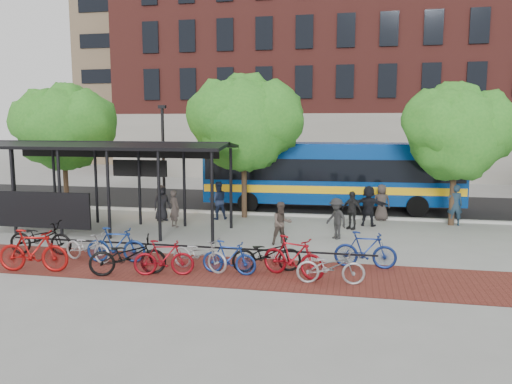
% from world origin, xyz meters
% --- Properties ---
extents(ground, '(160.00, 160.00, 0.00)m').
position_xyz_m(ground, '(0.00, 0.00, 0.00)').
color(ground, '#9E9E99').
rests_on(ground, ground).
extents(asphalt_street, '(160.00, 8.00, 0.01)m').
position_xyz_m(asphalt_street, '(0.00, 8.00, 0.01)').
color(asphalt_street, black).
rests_on(asphalt_street, ground).
extents(curb, '(160.00, 0.25, 0.12)m').
position_xyz_m(curb, '(0.00, 4.00, 0.06)').
color(curb, '#B7B7B2').
rests_on(curb, ground).
extents(brick_strip, '(24.00, 3.00, 0.01)m').
position_xyz_m(brick_strip, '(-2.00, -5.00, 0.00)').
color(brick_strip, maroon).
rests_on(brick_strip, ground).
extents(bike_rack_rail, '(12.00, 0.05, 0.95)m').
position_xyz_m(bike_rack_rail, '(-3.30, -4.10, 0.00)').
color(bike_rack_rail, black).
rests_on(bike_rack_rail, ground).
extents(building_brick, '(55.00, 14.00, 20.00)m').
position_xyz_m(building_brick, '(10.00, 26.00, 10.00)').
color(building_brick, maroon).
rests_on(building_brick, ground).
extents(building_tower, '(22.00, 22.00, 30.00)m').
position_xyz_m(building_tower, '(-16.00, 40.00, 15.00)').
color(building_tower, '#7A664C').
rests_on(building_tower, ground).
extents(bus_shelter, '(10.60, 3.07, 3.60)m').
position_xyz_m(bus_shelter, '(-8.13, -0.48, 3.00)').
color(bus_shelter, black).
rests_on(bus_shelter, ground).
extents(tree_a, '(4.90, 4.00, 6.18)m').
position_xyz_m(tree_a, '(-11.91, 3.35, 4.24)').
color(tree_a, '#382619').
rests_on(tree_a, ground).
extents(tree_b, '(5.15, 4.20, 6.47)m').
position_xyz_m(tree_b, '(-2.90, 3.35, 4.46)').
color(tree_b, '#382619').
rests_on(tree_b, ground).
extents(tree_c, '(4.66, 3.80, 5.92)m').
position_xyz_m(tree_c, '(6.09, 3.35, 4.05)').
color(tree_c, '#382619').
rests_on(tree_c, ground).
extents(lamp_post_left, '(0.35, 0.20, 5.12)m').
position_xyz_m(lamp_post_left, '(-7.00, 3.60, 2.75)').
color(lamp_post_left, black).
rests_on(lamp_post_left, ground).
extents(bus, '(12.46, 3.44, 3.33)m').
position_xyz_m(bus, '(0.78, 6.02, 1.91)').
color(bus, navy).
rests_on(bus, ground).
extents(bike_0, '(2.19, 0.93, 1.12)m').
position_xyz_m(bike_0, '(-8.11, -4.42, 0.56)').
color(bike_0, black).
rests_on(bike_0, ground).
extents(bike_1, '(2.15, 0.86, 1.26)m').
position_xyz_m(bike_1, '(-7.14, -6.18, 0.63)').
color(bike_1, '#9B0F0E').
rests_on(bike_1, ground).
extents(bike_2, '(1.92, 1.09, 0.95)m').
position_xyz_m(bike_2, '(-6.15, -4.89, 0.48)').
color(bike_2, '#B5B5B8').
rests_on(bike_2, ground).
extents(bike_3, '(1.91, 0.78, 1.11)m').
position_xyz_m(bike_3, '(-5.24, -4.80, 0.56)').
color(bike_3, navy).
rests_on(bike_3, ground).
extents(bike_4, '(2.27, 1.47, 1.13)m').
position_xyz_m(bike_4, '(-4.31, -5.93, 0.56)').
color(bike_4, black).
rests_on(bike_4, ground).
extents(bike_5, '(1.78, 0.86, 1.03)m').
position_xyz_m(bike_5, '(-3.28, -5.77, 0.52)').
color(bike_5, maroon).
rests_on(bike_5, ground).
extents(bike_6, '(2.01, 1.21, 1.00)m').
position_xyz_m(bike_6, '(-2.44, -5.11, 0.50)').
color(bike_6, '#A4A4A6').
rests_on(bike_6, ground).
extents(bike_7, '(1.66, 0.61, 0.98)m').
position_xyz_m(bike_7, '(-1.50, -5.28, 0.49)').
color(bike_7, navy).
rests_on(bike_7, ground).
extents(bike_8, '(2.14, 1.26, 1.06)m').
position_xyz_m(bike_8, '(-0.49, -4.83, 0.53)').
color(bike_8, black).
rests_on(bike_8, ground).
extents(bike_9, '(2.01, 1.22, 1.17)m').
position_xyz_m(bike_9, '(0.33, -5.17, 0.58)').
color(bike_9, maroon).
rests_on(bike_9, ground).
extents(bike_10, '(1.88, 0.78, 0.97)m').
position_xyz_m(bike_10, '(1.39, -5.58, 0.48)').
color(bike_10, '#979799').
rests_on(bike_10, ground).
extents(bike_11, '(1.85, 0.57, 1.11)m').
position_xyz_m(bike_11, '(2.33, -3.88, 0.55)').
color(bike_11, navy).
rests_on(bike_11, ground).
extents(pedestrian_0, '(0.90, 0.92, 1.59)m').
position_xyz_m(pedestrian_0, '(-6.41, 1.80, 0.80)').
color(pedestrian_0, black).
rests_on(pedestrian_0, ground).
extents(pedestrian_1, '(0.68, 0.63, 1.56)m').
position_xyz_m(pedestrian_1, '(-5.36, 0.61, 0.78)').
color(pedestrian_1, '#443B36').
rests_on(pedestrian_1, ground).
extents(pedestrian_2, '(1.03, 0.95, 1.70)m').
position_xyz_m(pedestrian_2, '(-4.06, 2.62, 0.85)').
color(pedestrian_2, '#1B2541').
rests_on(pedestrian_2, ground).
extents(pedestrian_4, '(0.97, 0.83, 1.57)m').
position_xyz_m(pedestrian_4, '(1.86, 1.64, 0.78)').
color(pedestrian_4, black).
rests_on(pedestrian_4, ground).
extents(pedestrian_5, '(1.66, 0.86, 1.71)m').
position_xyz_m(pedestrian_5, '(2.54, 2.44, 0.86)').
color(pedestrian_5, black).
rests_on(pedestrian_5, ground).
extents(pedestrian_6, '(0.87, 0.64, 1.62)m').
position_xyz_m(pedestrian_6, '(3.13, 3.80, 0.81)').
color(pedestrian_6, '#3D3430').
rests_on(pedestrian_6, ground).
extents(pedestrian_7, '(0.65, 0.44, 1.74)m').
position_xyz_m(pedestrian_7, '(6.11, 3.28, 0.87)').
color(pedestrian_7, '#1D3143').
rests_on(pedestrian_7, ground).
extents(pedestrian_8, '(0.93, 0.87, 1.54)m').
position_xyz_m(pedestrian_8, '(-0.54, -1.50, 0.77)').
color(pedestrian_8, '#4E413A').
rests_on(pedestrian_8, ground).
extents(pedestrian_9, '(1.10, 1.11, 1.54)m').
position_xyz_m(pedestrian_9, '(1.32, -0.21, 0.77)').
color(pedestrian_9, '#262626').
rests_on(pedestrian_9, ground).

